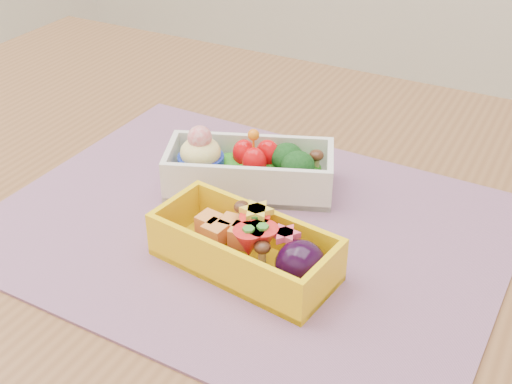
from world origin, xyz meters
The scene contains 4 objects.
table centered at (0.00, 0.00, 0.65)m, with size 1.20×0.80×0.75m.
placemat centered at (0.00, -0.03, 0.75)m, with size 0.48×0.37×0.00m, color gray.
bento_white centered at (-0.03, 0.03, 0.78)m, with size 0.19×0.13×0.07m.
bento_yellow centered at (0.03, -0.09, 0.78)m, with size 0.17×0.09×0.05m.
Camera 1 is at (0.26, -0.49, 1.13)m, focal length 46.80 mm.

